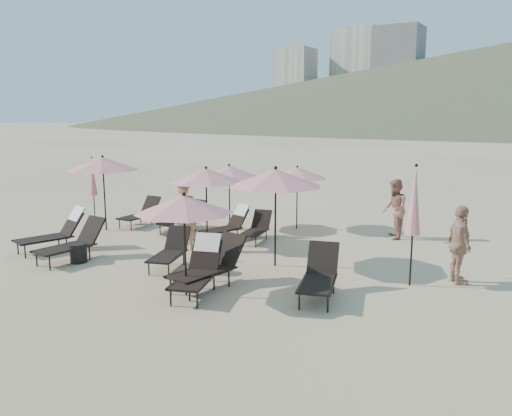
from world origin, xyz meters
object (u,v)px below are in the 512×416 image
Objects in this scene: lounger_5 at (319,275)px; umbrella_open_4 at (297,173)px; lounger_8 at (229,223)px; umbrella_closed_1 at (93,177)px; umbrella_open_0 at (103,164)px; lounger_1 at (73,242)px; umbrella_open_5 at (184,205)px; side_table_1 at (204,264)px; lounger_2 at (170,250)px; lounger_3 at (199,267)px; beachgoer_a at (185,217)px; lounger_4 at (210,265)px; umbrella_open_3 at (229,171)px; lounger_6 at (141,213)px; lounger_9 at (256,228)px; umbrella_open_1 at (206,176)px; beachgoer_b at (394,209)px; lounger_0 at (56,231)px; lounger_7 at (184,218)px; side_table_0 at (78,253)px; umbrella_open_2 at (276,178)px; umbrella_closed_0 at (414,202)px; beachgoer_c at (460,245)px.

umbrella_open_4 is (-3.35, 5.41, 1.38)m from lounger_5.
umbrella_closed_1 is (-5.21, -0.63, 1.14)m from lounger_8.
umbrella_open_4 is at bearing 34.14° from umbrella_open_0.
lounger_1 is at bearing -46.41° from umbrella_closed_1.
umbrella_open_5 is 2.26m from side_table_1.
lounger_2 is 0.91× the size of lounger_5.
umbrella_closed_1 reaches higher than lounger_3.
side_table_1 is 2.30m from beachgoer_a.
lounger_4 is 1.04× the size of lounger_5.
umbrella_open_3 reaches higher than lounger_8.
lounger_6 is 4.49m from lounger_9.
side_table_1 is at bearing -33.76° from lounger_6.
side_table_1 is at bearing 113.91° from umbrella_open_5.
umbrella_open_1 is 1.26× the size of beachgoer_b.
lounger_0 is 1.33m from lounger_1.
umbrella_open_5 is (3.89, -4.51, 1.44)m from lounger_7.
lounger_0 is at bearing 166.19° from lounger_5.
umbrella_open_4 is at bearing 78.32° from lounger_8.
lounger_3 is 0.81× the size of umbrella_closed_1.
lounger_5 is 3.07m from umbrella_open_5.
lounger_5 is 3.77× the size of side_table_0.
umbrella_open_5 is at bearing -167.07° from lounger_5.
lounger_0 is at bearing -71.49° from umbrella_open_0.
umbrella_open_3 is at bearing 117.25° from umbrella_open_5.
umbrella_open_3 reaches higher than side_table_0.
lounger_3 reaches higher than side_table_1.
lounger_8 is at bearing 34.32° from beachgoer_a.
umbrella_open_2 reaches higher than lounger_4.
umbrella_open_5 is 0.92× the size of umbrella_closed_1.
lounger_7 is at bearing 82.84° from lounger_0.
umbrella_open_5 is 4.19m from side_table_0.
lounger_4 is at bearing -58.80° from umbrella_open_3.
lounger_7 is 0.65× the size of umbrella_closed_0.
umbrella_open_1 is at bearing 121.77° from umbrella_open_5.
side_table_1 is (-0.62, 1.40, -1.66)m from umbrella_open_5.
beachgoer_b is at bearing 4.10° from beachgoer_c.
umbrella_open_1 is (-2.24, 3.16, 1.48)m from lounger_3.
lounger_8 is 0.68× the size of umbrella_open_0.
beachgoer_c is at bearing -28.45° from umbrella_open_4.
beachgoer_c reaches higher than lounger_0.
umbrella_closed_1 is at bearing 137.15° from lounger_1.
umbrella_closed_1 is (-1.15, 0.52, -0.54)m from umbrella_open_0.
umbrella_open_3 is (2.81, 1.22, 1.45)m from lounger_6.
umbrella_open_4 reaches higher than beachgoer_b.
lounger_6 is (-4.11, 3.10, 0.02)m from lounger_2.
umbrella_open_2 is (6.64, -0.51, 0.02)m from umbrella_open_0.
side_table_1 is (4.72, 0.54, -0.32)m from lounger_0.
lounger_9 is at bearing 104.90° from umbrella_open_5.
beachgoer_c is (6.87, 1.02, -0.07)m from beachgoer_a.
umbrella_open_2 is 0.93× the size of umbrella_closed_0.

